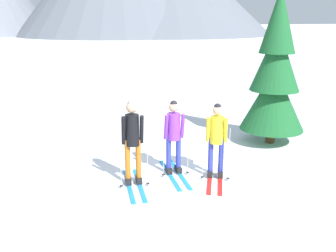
% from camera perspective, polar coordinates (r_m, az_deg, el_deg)
% --- Properties ---
extents(ground_plane, '(400.00, 400.00, 0.00)m').
position_cam_1_polar(ground_plane, '(8.27, 1.19, -7.54)').
color(ground_plane, white).
extents(skier_in_black, '(0.60, 1.66, 1.78)m').
position_cam_1_polar(skier_in_black, '(7.57, -5.39, -1.90)').
color(skier_in_black, '#1E84D1').
rests_on(skier_in_black, ground).
extents(skier_in_purple, '(0.61, 1.73, 1.64)m').
position_cam_1_polar(skier_in_purple, '(8.11, 0.83, -1.12)').
color(skier_in_purple, '#1E84D1').
rests_on(skier_in_purple, ground).
extents(skier_in_yellow, '(1.05, 1.58, 1.63)m').
position_cam_1_polar(skier_in_yellow, '(7.98, 7.36, -1.62)').
color(skier_in_yellow, red).
rests_on(skier_in_yellow, ground).
extents(pine_tree_near, '(1.70, 1.70, 4.12)m').
position_cam_1_polar(pine_tree_near, '(10.38, 15.89, 7.51)').
color(pine_tree_near, '#51381E').
rests_on(pine_tree_near, ground).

